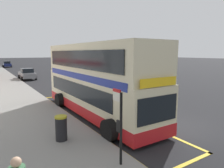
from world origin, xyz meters
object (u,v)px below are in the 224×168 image
double_decker_bus (96,82)px  bus_stop_sign (120,120)px  parked_car_navy_behind (7,64)px  parked_car_grey_across (27,74)px  litter_bin (61,128)px

double_decker_bus → bus_stop_sign: (-2.16, -5.76, -0.41)m
double_decker_bus → parked_car_navy_behind: double_decker_bus is taller
double_decker_bus → bus_stop_sign: size_ratio=4.22×
double_decker_bus → parked_car_navy_behind: (-0.23, 50.25, -1.26)m
bus_stop_sign → parked_car_grey_across: bus_stop_sign is taller
litter_bin → parked_car_navy_behind: bearing=86.8°
parked_car_navy_behind → litter_bin: size_ratio=3.89×
double_decker_bus → litter_bin: double_decker_bus is taller
parked_car_grey_across → litter_bin: (-2.79, -23.37, -0.12)m
bus_stop_sign → double_decker_bus: bearing=69.4°
bus_stop_sign → parked_car_grey_across: bearing=86.2°
bus_stop_sign → parked_car_navy_behind: bus_stop_sign is taller
double_decker_bus → parked_car_grey_across: (-0.43, 20.48, -1.26)m
bus_stop_sign → litter_bin: 3.20m
double_decker_bus → bus_stop_sign: bearing=-110.6°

